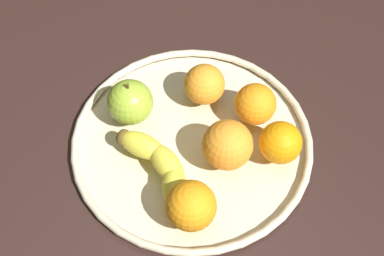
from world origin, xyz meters
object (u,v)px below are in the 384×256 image
at_px(orange_front_left, 191,206).
at_px(orange_center, 204,84).
at_px(apple, 130,102).
at_px(orange_back_right, 227,145).
at_px(banana, 159,164).
at_px(orange_front_right, 281,143).
at_px(fruit_bowl, 192,142).
at_px(orange_back_left, 255,104).

bearing_deg(orange_front_left, orange_center, -61.72).
relative_size(apple, orange_back_right, 1.05).
bearing_deg(orange_center, banana, 97.45).
bearing_deg(orange_back_right, orange_front_left, 95.20).
distance_m(banana, apple, 0.11).
height_order(orange_back_right, orange_front_right, orange_back_right).
height_order(fruit_bowl, apple, apple).
distance_m(apple, orange_back_right, 0.17).
xyz_separation_m(fruit_bowl, orange_front_left, (-0.07, 0.11, 0.04)).
distance_m(orange_back_left, orange_front_right, 0.08).
height_order(orange_back_left, orange_front_right, orange_back_left).
bearing_deg(orange_back_right, orange_center, -41.16).
distance_m(orange_back_right, orange_center, 0.12).
distance_m(orange_center, orange_front_left, 0.21).
bearing_deg(orange_back_left, banana, 67.85).
distance_m(apple, orange_back_left, 0.19).
bearing_deg(orange_back_left, apple, 33.56).
bearing_deg(banana, orange_back_left, -91.16).
distance_m(apple, orange_front_left, 0.20).
bearing_deg(orange_front_left, apple, -27.90).
relative_size(apple, orange_front_right, 1.24).
bearing_deg(orange_back_left, orange_front_left, 94.32).
xyz_separation_m(fruit_bowl, orange_back_right, (-0.06, 0.00, 0.05)).
distance_m(fruit_bowl, orange_front_left, 0.14).
relative_size(orange_center, orange_front_left, 0.92).
height_order(banana, orange_front_left, orange_front_left).
bearing_deg(orange_front_left, fruit_bowl, -56.68).
relative_size(fruit_bowl, orange_back_right, 4.99).
bearing_deg(apple, orange_front_right, -163.65).
bearing_deg(orange_center, fruit_bowl, 110.37).
xyz_separation_m(banana, orange_front_right, (-0.13, -0.12, 0.01)).
bearing_deg(fruit_bowl, orange_back_right, 178.81).
xyz_separation_m(orange_center, orange_front_left, (-0.10, 0.19, 0.00)).
height_order(fruit_bowl, orange_center, orange_center).
distance_m(banana, orange_front_right, 0.18).
distance_m(apple, orange_center, 0.12).
height_order(apple, orange_front_left, apple).
bearing_deg(orange_center, orange_front_right, 169.38).
bearing_deg(orange_front_right, apple, 16.35).
relative_size(fruit_bowl, orange_front_right, 5.85).
bearing_deg(apple, fruit_bowl, -170.92).
relative_size(banana, orange_center, 2.50).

